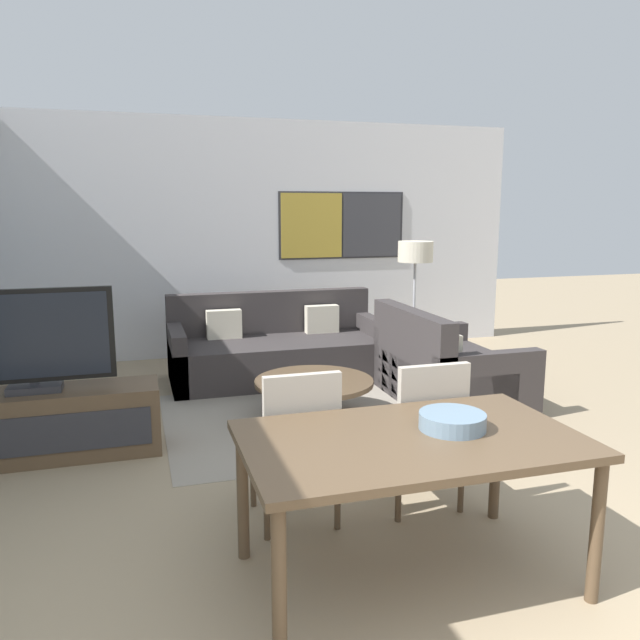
{
  "coord_description": "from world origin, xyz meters",
  "views": [
    {
      "loc": [
        -1.41,
        -1.63,
        1.77
      ],
      "look_at": [
        -0.11,
        2.72,
        0.95
      ],
      "focal_mm": 35.0,
      "sensor_mm": 36.0,
      "label": 1
    }
  ],
  "objects_px": {
    "dining_chair_centre": "(423,424)",
    "floor_lamp": "(415,260)",
    "sofa_side": "(443,372)",
    "television": "(31,341)",
    "coffee_table": "(314,389)",
    "dining_chair_left": "(297,436)",
    "tv_console": "(38,425)",
    "dining_table": "(411,451)",
    "sofa_main": "(277,351)",
    "fruit_bowl": "(452,420)"
  },
  "relations": [
    {
      "from": "dining_chair_centre",
      "to": "floor_lamp",
      "type": "relative_size",
      "value": 0.64
    },
    {
      "from": "sofa_side",
      "to": "dining_chair_centre",
      "type": "distance_m",
      "value": 2.15
    },
    {
      "from": "television",
      "to": "coffee_table",
      "type": "relative_size",
      "value": 1.1
    },
    {
      "from": "dining_chair_left",
      "to": "television",
      "type": "bearing_deg",
      "value": 136.76
    },
    {
      "from": "tv_console",
      "to": "dining_chair_left",
      "type": "distance_m",
      "value": 2.11
    },
    {
      "from": "sofa_side",
      "to": "dining_table",
      "type": "relative_size",
      "value": 0.9
    },
    {
      "from": "dining_chair_centre",
      "to": "dining_table",
      "type": "bearing_deg",
      "value": -120.44
    },
    {
      "from": "television",
      "to": "dining_table",
      "type": "distance_m",
      "value": 2.84
    },
    {
      "from": "television",
      "to": "sofa_main",
      "type": "bearing_deg",
      "value": 37.92
    },
    {
      "from": "fruit_bowl",
      "to": "sofa_side",
      "type": "bearing_deg",
      "value": 62.92
    },
    {
      "from": "coffee_table",
      "to": "dining_chair_left",
      "type": "relative_size",
      "value": 1.1
    },
    {
      "from": "dining_chair_left",
      "to": "dining_chair_centre",
      "type": "height_order",
      "value": "same"
    },
    {
      "from": "tv_console",
      "to": "fruit_bowl",
      "type": "distance_m",
      "value": 3.02
    },
    {
      "from": "tv_console",
      "to": "television",
      "type": "xyz_separation_m",
      "value": [
        0.0,
        0.0,
        0.61
      ]
    },
    {
      "from": "tv_console",
      "to": "television",
      "type": "height_order",
      "value": "television"
    },
    {
      "from": "sofa_main",
      "to": "floor_lamp",
      "type": "xyz_separation_m",
      "value": [
        1.48,
        -0.18,
        0.94
      ]
    },
    {
      "from": "dining_chair_centre",
      "to": "fruit_bowl",
      "type": "xyz_separation_m",
      "value": [
        -0.15,
        -0.61,
        0.25
      ]
    },
    {
      "from": "dining_chair_left",
      "to": "dining_chair_centre",
      "type": "distance_m",
      "value": 0.76
    },
    {
      "from": "dining_table",
      "to": "fruit_bowl",
      "type": "height_order",
      "value": "fruit_bowl"
    },
    {
      "from": "dining_chair_centre",
      "to": "sofa_main",
      "type": "bearing_deg",
      "value": 93.14
    },
    {
      "from": "dining_chair_centre",
      "to": "dining_chair_left",
      "type": "bearing_deg",
      "value": 178.43
    },
    {
      "from": "dining_chair_left",
      "to": "fruit_bowl",
      "type": "distance_m",
      "value": 0.91
    },
    {
      "from": "television",
      "to": "fruit_bowl",
      "type": "relative_size",
      "value": 3.45
    },
    {
      "from": "coffee_table",
      "to": "dining_chair_left",
      "type": "distance_m",
      "value": 1.81
    },
    {
      "from": "sofa_main",
      "to": "dining_chair_left",
      "type": "relative_size",
      "value": 2.44
    },
    {
      "from": "television",
      "to": "fruit_bowl",
      "type": "bearing_deg",
      "value": -44.14
    },
    {
      "from": "tv_console",
      "to": "dining_chair_left",
      "type": "height_order",
      "value": "dining_chair_left"
    },
    {
      "from": "sofa_side",
      "to": "dining_table",
      "type": "bearing_deg",
      "value": 149.15
    },
    {
      "from": "television",
      "to": "sofa_side",
      "type": "xyz_separation_m",
      "value": [
        3.39,
        0.38,
        -0.58
      ]
    },
    {
      "from": "sofa_main",
      "to": "dining_chair_left",
      "type": "distance_m",
      "value": 3.15
    },
    {
      "from": "tv_console",
      "to": "dining_chair_centre",
      "type": "height_order",
      "value": "dining_chair_centre"
    },
    {
      "from": "tv_console",
      "to": "fruit_bowl",
      "type": "height_order",
      "value": "fruit_bowl"
    },
    {
      "from": "coffee_table",
      "to": "fruit_bowl",
      "type": "relative_size",
      "value": 3.14
    },
    {
      "from": "sofa_side",
      "to": "fruit_bowl",
      "type": "height_order",
      "value": "sofa_side"
    },
    {
      "from": "tv_console",
      "to": "coffee_table",
      "type": "relative_size",
      "value": 1.67
    },
    {
      "from": "television",
      "to": "dining_table",
      "type": "bearing_deg",
      "value": -47.8
    },
    {
      "from": "television",
      "to": "coffee_table",
      "type": "height_order",
      "value": "television"
    },
    {
      "from": "dining_chair_left",
      "to": "fruit_bowl",
      "type": "height_order",
      "value": "dining_chair_left"
    },
    {
      "from": "tv_console",
      "to": "sofa_main",
      "type": "bearing_deg",
      "value": 37.93
    },
    {
      "from": "television",
      "to": "dining_table",
      "type": "relative_size",
      "value": 0.7
    },
    {
      "from": "dining_table",
      "to": "dining_chair_centre",
      "type": "height_order",
      "value": "dining_chair_centre"
    },
    {
      "from": "sofa_main",
      "to": "floor_lamp",
      "type": "relative_size",
      "value": 1.57
    },
    {
      "from": "dining_chair_left",
      "to": "floor_lamp",
      "type": "xyz_separation_m",
      "value": [
        2.07,
        2.9,
        0.69
      ]
    },
    {
      "from": "sofa_main",
      "to": "fruit_bowl",
      "type": "height_order",
      "value": "sofa_main"
    },
    {
      "from": "tv_console",
      "to": "sofa_side",
      "type": "relative_size",
      "value": 1.19
    },
    {
      "from": "dining_chair_centre",
      "to": "floor_lamp",
      "type": "distance_m",
      "value": 3.28
    },
    {
      "from": "sofa_side",
      "to": "dining_chair_left",
      "type": "xyz_separation_m",
      "value": [
        -1.86,
        -1.81,
        0.24
      ]
    },
    {
      "from": "sofa_main",
      "to": "fruit_bowl",
      "type": "distance_m",
      "value": 3.75
    },
    {
      "from": "dining_chair_centre",
      "to": "sofa_side",
      "type": "bearing_deg",
      "value": 59.01
    },
    {
      "from": "coffee_table",
      "to": "dining_chair_left",
      "type": "height_order",
      "value": "dining_chair_left"
    }
  ]
}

